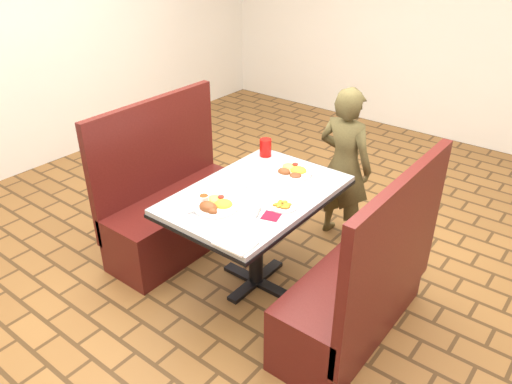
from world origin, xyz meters
TOP-DOWN VIEW (x-y plane):
  - room at (0.00, 0.00)m, footprint 7.00×7.04m
  - dining_table at (0.00, 0.00)m, footprint 0.81×1.21m
  - booth_bench_left at (-0.80, 0.00)m, footprint 0.47×1.20m
  - booth_bench_right at (0.80, 0.00)m, footprint 0.47×1.20m
  - diner_person at (0.15, 0.93)m, footprint 0.47×0.32m
  - near_dinner_plate at (-0.08, -0.31)m, footprint 0.28×0.28m
  - far_dinner_plate at (0.03, 0.37)m, footprint 0.28×0.28m
  - plantain_plate at (0.25, -0.05)m, footprint 0.17×0.17m
  - maroon_napkin at (0.26, -0.18)m, footprint 0.13×0.13m
  - spoon_utensil at (0.18, -0.21)m, footprint 0.05×0.11m
  - red_tumbler at (-0.29, 0.49)m, footprint 0.09×0.09m
  - paper_napkin at (0.27, -0.53)m, footprint 0.22×0.16m
  - knife_utensil at (-0.07, -0.34)m, footprint 0.04×0.15m
  - fork_utensil at (-0.11, -0.41)m, footprint 0.07×0.15m
  - lettuce_shreds at (0.04, 0.06)m, footprint 0.28×0.32m

SIDE VIEW (x-z plane):
  - booth_bench_left at x=-0.80m, z-range -0.26..0.92m
  - booth_bench_right at x=0.80m, z-range -0.26..0.92m
  - diner_person at x=0.15m, z-range 0.00..1.26m
  - dining_table at x=0.00m, z-range 0.28..1.03m
  - lettuce_shreds at x=0.04m, z-range 0.75..0.75m
  - maroon_napkin at x=0.26m, z-range 0.75..0.75m
  - spoon_utensil at x=0.18m, z-range 0.75..0.76m
  - paper_napkin at x=0.27m, z-range 0.75..0.76m
  - knife_utensil at x=-0.07m, z-range 0.76..0.76m
  - plantain_plate at x=0.25m, z-range 0.75..0.77m
  - fork_utensil at x=-0.11m, z-range 0.76..0.76m
  - far_dinner_plate at x=0.03m, z-range 0.74..0.81m
  - near_dinner_plate at x=-0.08m, z-range 0.74..0.82m
  - red_tumbler at x=-0.29m, z-range 0.75..0.88m
  - room at x=0.00m, z-range 0.50..3.32m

